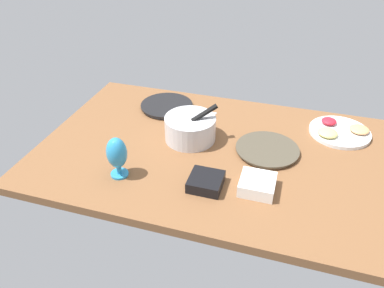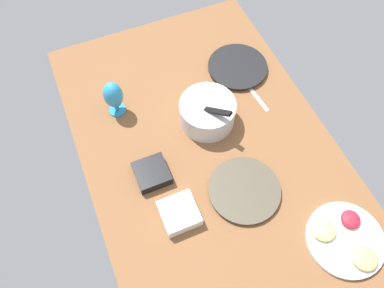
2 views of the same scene
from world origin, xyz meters
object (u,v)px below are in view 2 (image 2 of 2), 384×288
(dinner_plate_right, at_px, (244,190))
(fruit_platter, at_px, (345,239))
(hurricane_glass_blue, at_px, (113,96))
(dinner_plate_left, at_px, (238,67))
(square_bowl_black, at_px, (152,173))
(mixing_bowl, at_px, (207,112))
(square_bowl_white, at_px, (179,213))

(dinner_plate_right, distance_m, fruit_platter, 0.41)
(hurricane_glass_blue, bearing_deg, dinner_plate_left, 91.14)
(dinner_plate_left, bearing_deg, square_bowl_black, -56.52)
(dinner_plate_left, bearing_deg, hurricane_glass_blue, -88.86)
(fruit_platter, bearing_deg, mixing_bowl, -159.64)
(dinner_plate_left, distance_m, dinner_plate_right, 0.64)
(mixing_bowl, xyz_separation_m, fruit_platter, (0.69, 0.26, -0.05))
(mixing_bowl, xyz_separation_m, square_bowl_black, (0.16, -0.32, -0.04))
(fruit_platter, bearing_deg, square_bowl_white, -121.41)
(dinner_plate_right, bearing_deg, mixing_bowl, 179.91)
(dinner_plate_right, bearing_deg, square_bowl_white, -91.10)
(dinner_plate_left, height_order, dinner_plate_right, dinner_plate_left)
(square_bowl_black, bearing_deg, fruit_platter, 47.39)
(dinner_plate_left, bearing_deg, square_bowl_white, -42.59)
(dinner_plate_right, height_order, square_bowl_white, square_bowl_white)
(dinner_plate_right, height_order, fruit_platter, fruit_platter)
(dinner_plate_left, height_order, mixing_bowl, mixing_bowl)
(square_bowl_black, bearing_deg, mixing_bowl, 117.31)
(dinner_plate_right, height_order, hurricane_glass_blue, hurricane_glass_blue)
(mixing_bowl, bearing_deg, dinner_plate_left, 130.05)
(mixing_bowl, height_order, fruit_platter, mixing_bowl)
(mixing_bowl, bearing_deg, fruit_platter, 20.36)
(square_bowl_white, bearing_deg, square_bowl_black, -168.87)
(hurricane_glass_blue, distance_m, square_bowl_white, 0.58)
(mixing_bowl, distance_m, square_bowl_white, 0.46)
(dinner_plate_left, relative_size, square_bowl_black, 2.14)
(square_bowl_white, bearing_deg, dinner_plate_left, 137.41)
(dinner_plate_right, relative_size, mixing_bowl, 1.18)
(hurricane_glass_blue, bearing_deg, square_bowl_white, 7.52)
(mixing_bowl, height_order, hurricane_glass_blue, hurricane_glass_blue)
(hurricane_glass_blue, bearing_deg, fruit_platter, 34.23)
(dinner_plate_right, height_order, mixing_bowl, mixing_bowl)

